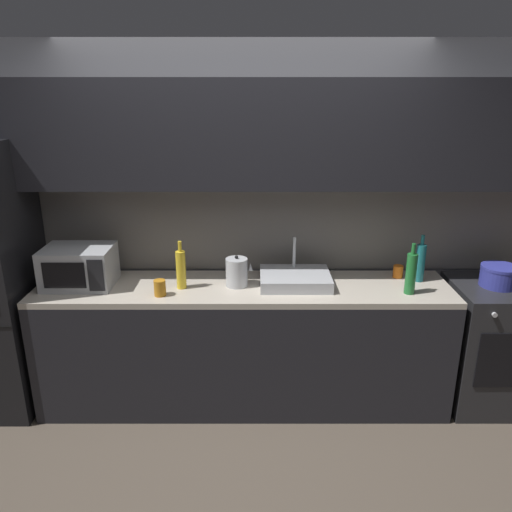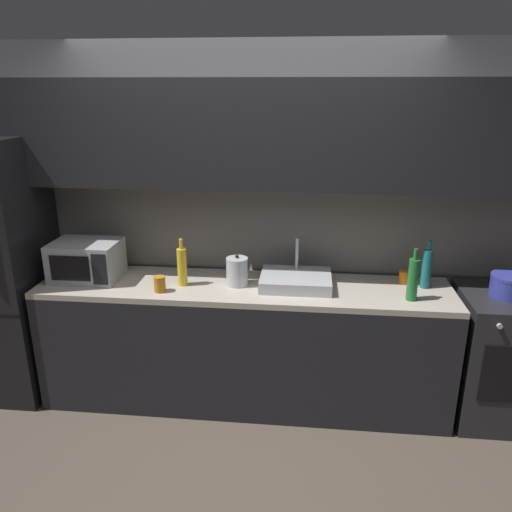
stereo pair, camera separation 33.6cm
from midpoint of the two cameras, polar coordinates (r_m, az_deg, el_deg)
name	(u,v)px [view 1 (the left image)]	position (r m, az deg, el deg)	size (l,w,h in m)	color
ground_plane	(241,491)	(3.18, -5.06, -25.16)	(10.00, 10.00, 0.00)	#4C4238
back_wall	(244,184)	(3.54, -4.14, 8.16)	(4.58, 0.44, 2.50)	slate
counter_run	(244,344)	(3.63, -4.06, -10.04)	(2.84, 0.60, 0.90)	black
oven_range	(490,344)	(3.92, 22.88, -9.30)	(0.60, 0.62, 0.90)	#232326
microwave	(79,266)	(3.67, -21.97, -1.16)	(0.46, 0.35, 0.27)	#A8AAAF
sink_basin	(295,279)	(3.45, 1.71, -2.64)	(0.48, 0.38, 0.30)	#ADAFB5
kettle	(237,272)	(3.41, -5.00, -1.89)	(0.18, 0.15, 0.22)	#B7BABF
wine_bottle_green	(411,273)	(3.37, 14.54, -1.94)	(0.07, 0.07, 0.34)	#1E6B2D
wine_bottle_yellow	(181,269)	(3.42, -11.32, -1.51)	(0.07, 0.07, 0.33)	gold
wine_bottle_teal	(420,262)	(3.61, 15.70, -0.73)	(0.07, 0.07, 0.34)	#19666B
mug_orange	(398,272)	(3.66, 13.37, -1.78)	(0.07, 0.07, 0.09)	orange
mug_amber	(160,288)	(3.35, -13.71, -3.60)	(0.08, 0.08, 0.11)	#B27019
cooking_pot	(499,276)	(3.72, 23.65, -2.15)	(0.25, 0.25, 0.14)	#333899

